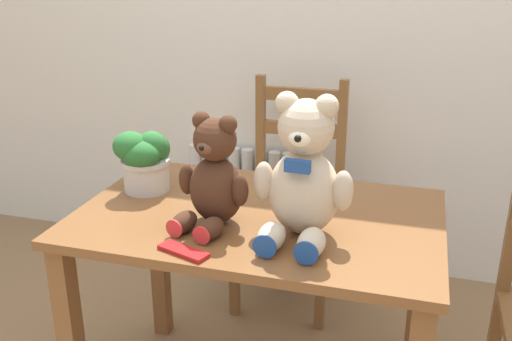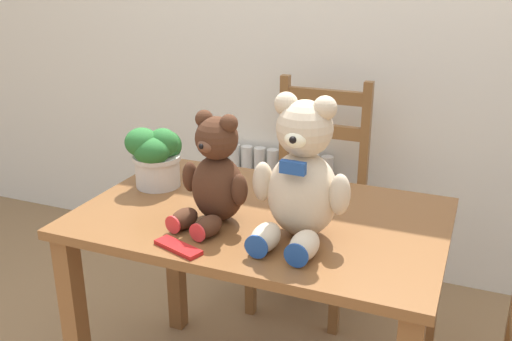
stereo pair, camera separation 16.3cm
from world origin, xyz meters
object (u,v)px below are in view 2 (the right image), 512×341
Objects in this scene: potted_plant at (156,154)px; chocolate_bar at (178,247)px; teddy_bear_right at (301,179)px; teddy_bear_left at (215,176)px; wooden_chair_behind at (312,199)px.

chocolate_bar is (0.30, -0.38, -0.11)m from potted_plant.
teddy_bear_right is 2.76× the size of chocolate_bar.
teddy_bear_left is at bearing 85.78° from chocolate_bar.
teddy_bear_right reaches higher than teddy_bear_left.
teddy_bear_left is (-0.04, -0.88, 0.42)m from wooden_chair_behind.
teddy_bear_left is 2.26× the size of chocolate_bar.
teddy_bear_left is 0.82× the size of teddy_bear_right.
potted_plant is (-0.31, 0.18, -0.03)m from teddy_bear_left.
teddy_bear_right reaches higher than chocolate_bar.
wooden_chair_behind is at bearing -73.21° from teddy_bear_right.
teddy_bear_left is 0.36m from potted_plant.
chocolate_bar is at bearing -51.87° from potted_plant.
teddy_bear_right is 0.39m from chocolate_bar.
wooden_chair_behind is 3.00× the size of teddy_bear_left.
chocolate_bar is at bearing 97.66° from teddy_bear_left.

